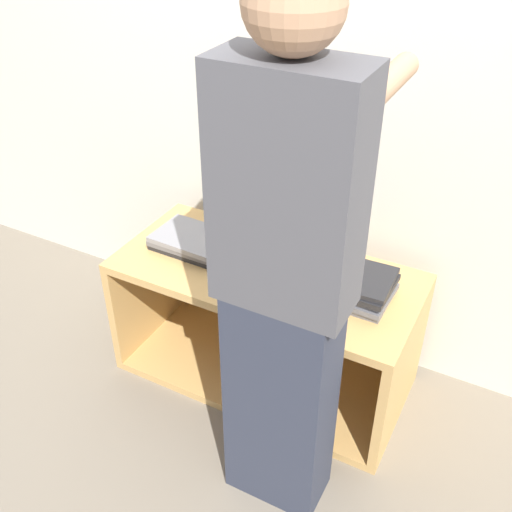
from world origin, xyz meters
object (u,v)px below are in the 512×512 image
person (286,284)px  laptop_stack_right (349,284)px  laptop_open (272,254)px  laptop_stack_left (193,241)px

person → laptop_stack_right: bearing=84.5°
laptop_open → laptop_stack_left: (-0.35, -0.05, -0.01)m
laptop_stack_right → person: bearing=-95.5°
laptop_stack_right → person: person is taller
laptop_open → person: bearing=-60.4°
laptop_stack_left → laptop_stack_right: bearing=-0.4°
laptop_open → laptop_stack_left: bearing=-171.4°
laptop_open → laptop_stack_left: laptop_open is taller
laptop_open → laptop_stack_right: (0.35, -0.06, 0.01)m
person → laptop_open: bearing=119.6°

